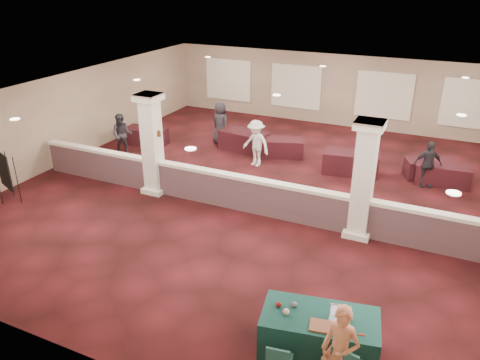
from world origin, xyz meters
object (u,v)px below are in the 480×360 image
at_px(far_table_front_left, 146,136).
at_px(attendee_b, 256,143).
at_px(attendee_c, 428,164).
at_px(attendee_d, 220,123).
at_px(near_table, 319,334).
at_px(woman, 340,352).
at_px(attendee_a, 122,135).
at_px(easel_board, 4,171).
at_px(far_table_back_right, 430,169).
at_px(far_table_front_center, 351,163).
at_px(conf_chair_side, 279,360).
at_px(far_table_back_left, 244,141).
at_px(far_table_front_right, 443,174).
at_px(far_table_back_center, 281,147).

distance_m(far_table_front_left, attendee_b, 5.01).
relative_size(attendee_c, attendee_d, 0.90).
bearing_deg(near_table, far_table_front_left, 129.15).
xyz_separation_m(woman, attendee_a, (-10.26, 7.58, -0.05)).
relative_size(easel_board, far_table_front_left, 0.95).
height_order(attendee_a, attendee_d, attendee_d).
height_order(attendee_a, attendee_b, attendee_b).
relative_size(near_table, far_table_back_right, 1.33).
distance_m(far_table_front_left, attendee_c, 10.78).
height_order(far_table_back_right, attendee_c, attendee_c).
height_order(far_table_front_left, far_table_back_right, far_table_front_left).
height_order(far_table_front_center, attendee_d, attendee_d).
bearing_deg(attendee_c, far_table_front_center, 152.67).
bearing_deg(far_table_back_right, far_table_front_center, -164.55).
height_order(attendee_b, attendee_d, attendee_d).
xyz_separation_m(conf_chair_side, far_table_back_right, (1.62, 10.43, -0.18)).
xyz_separation_m(easel_board, far_table_back_left, (4.65, 7.21, -0.64)).
relative_size(far_table_back_left, attendee_b, 1.10).
xyz_separation_m(far_table_front_left, far_table_back_left, (3.91, 1.07, 0.04)).
distance_m(conf_chair_side, far_table_back_left, 11.57).
bearing_deg(far_table_front_right, attendee_c, -138.91).
relative_size(easel_board, far_table_back_center, 0.96).
distance_m(conf_chair_side, far_table_front_right, 10.29).
height_order(near_table, attendee_b, attendee_b).
distance_m(woman, far_table_front_left, 13.57).
bearing_deg(far_table_back_right, far_table_back_center, -178.43).
height_order(far_table_back_left, attendee_d, attendee_d).
height_order(near_table, attendee_d, attendee_d).
bearing_deg(attendee_a, easel_board, -125.24).
distance_m(far_table_back_right, attendee_a, 11.24).
xyz_separation_m(far_table_back_center, attendee_d, (-2.77, 0.30, 0.53)).
relative_size(easel_board, far_table_front_center, 0.84).
height_order(woman, far_table_front_right, woman).
bearing_deg(attendee_c, attendee_a, 164.02).
height_order(woman, far_table_front_center, woman).
bearing_deg(far_table_front_left, attendee_c, 2.28).
height_order(far_table_front_right, attendee_b, attendee_b).
distance_m(conf_chair_side, far_table_back_center, 10.94).
bearing_deg(easel_board, woman, 7.05).
bearing_deg(easel_board, attendee_b, 67.55).
bearing_deg(conf_chair_side, woman, 5.25).
bearing_deg(conf_chair_side, far_table_front_left, 125.77).
bearing_deg(far_table_back_left, attendee_b, -50.63).
bearing_deg(attendee_b, far_table_back_center, 83.73).
xyz_separation_m(attendee_b, attendee_d, (-2.26, 1.60, 0.02)).
distance_m(attendee_a, attendee_d, 3.93).
bearing_deg(conf_chair_side, far_table_front_center, 86.23).
xyz_separation_m(woman, far_table_front_center, (-1.89, 9.47, -0.48)).
relative_size(far_table_front_center, far_table_front_right, 1.12).
distance_m(far_table_front_right, far_table_back_right, 0.55).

